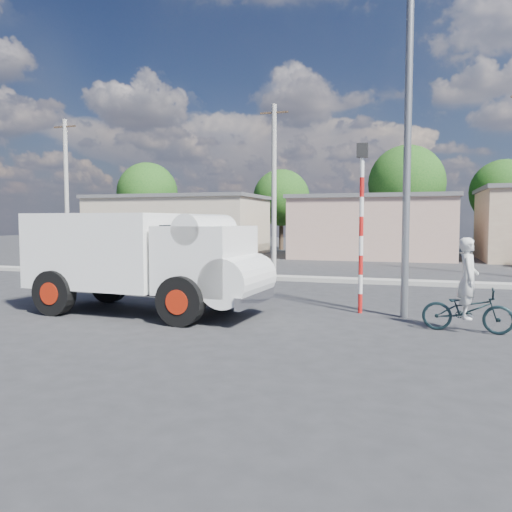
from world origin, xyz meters
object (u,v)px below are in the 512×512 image
(cyclist, at_px, (468,292))
(traffic_pole, at_px, (361,213))
(bicycle, at_px, (467,310))
(truck, at_px, (147,258))
(streetlight, at_px, (401,114))

(cyclist, height_order, traffic_pole, traffic_pole)
(bicycle, bearing_deg, truck, 95.69)
(bicycle, distance_m, traffic_pole, 3.59)
(bicycle, xyz_separation_m, traffic_pole, (-2.41, 1.61, 2.11))
(truck, bearing_deg, traffic_pole, 21.45)
(truck, height_order, traffic_pole, traffic_pole)
(truck, relative_size, streetlight, 0.71)
(cyclist, distance_m, streetlight, 4.54)
(truck, height_order, streetlight, streetlight)
(bicycle, xyz_separation_m, cyclist, (0.00, 0.00, 0.39))
(truck, distance_m, cyclist, 7.70)
(bicycle, bearing_deg, cyclist, 5.18)
(bicycle, relative_size, cyclist, 1.06)
(cyclist, bearing_deg, traffic_pole, 61.51)
(truck, relative_size, bicycle, 3.47)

